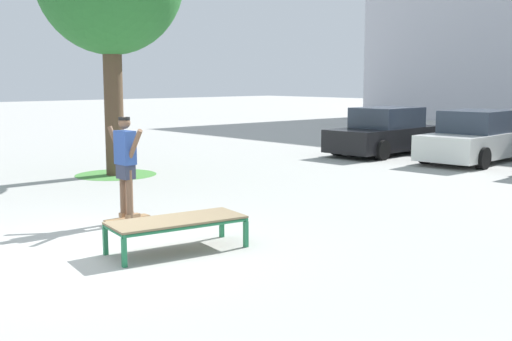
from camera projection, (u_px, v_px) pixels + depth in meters
ground_plane at (96, 252)px, 8.91m from camera, size 120.00×120.00×0.00m
skate_box at (177, 222)px, 8.93m from camera, size 1.06×2.00×0.46m
skateboard at (127, 219)px, 10.71m from camera, size 0.22×0.80×0.09m
skater at (126, 160)px, 10.57m from camera, size 1.00×0.29×1.69m
grass_patch_near_left at (116, 175)px, 16.12m from camera, size 2.04×2.04×0.01m
car_black at (385, 133)px, 20.44m from camera, size 2.02×4.25×1.50m
car_white at (475, 138)px, 18.54m from camera, size 2.15×4.31×1.50m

